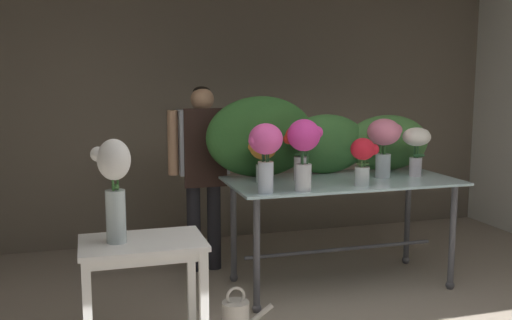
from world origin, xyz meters
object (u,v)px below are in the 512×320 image
at_px(vase_ivory_tulips, 417,143).
at_px(vase_fuchsia_hydrangea, 265,148).
at_px(vase_white_roses_tall, 114,182).
at_px(display_table_glass, 342,197).
at_px(vase_crimson_dahlias, 363,157).
at_px(watering_can, 237,318).
at_px(vase_magenta_snapdragons, 304,145).
at_px(side_table_white, 143,258).
at_px(vase_rosy_peonies, 384,139).
at_px(florist, 203,158).
at_px(vase_sunset_stock, 263,152).
at_px(vase_scarlet_freesia, 301,143).

bearing_deg(vase_ivory_tulips, vase_fuchsia_hydrangea, -167.37).
distance_m(vase_ivory_tulips, vase_white_roses_tall, 2.57).
distance_m(vase_ivory_tulips, vase_fuchsia_hydrangea, 1.44).
relative_size(display_table_glass, vase_crimson_dahlias, 5.04).
bearing_deg(watering_can, vase_magenta_snapdragons, 29.53).
bearing_deg(side_table_white, vase_rosy_peonies, 20.91).
distance_m(florist, vase_rosy_peonies, 1.54).
bearing_deg(vase_fuchsia_hydrangea, side_table_white, -154.34).
height_order(vase_white_roses_tall, watering_can, vase_white_roses_tall).
height_order(vase_sunset_stock, vase_magenta_snapdragons, vase_magenta_snapdragons).
relative_size(florist, vase_ivory_tulips, 3.99).
xyz_separation_m(vase_scarlet_freesia, vase_crimson_dahlias, (0.37, -0.33, -0.08)).
xyz_separation_m(side_table_white, vase_sunset_stock, (1.02, 0.84, 0.50)).
bearing_deg(vase_rosy_peonies, vase_ivory_tulips, -4.64).
height_order(side_table_white, vase_scarlet_freesia, vase_scarlet_freesia).
bearing_deg(florist, display_table_glass, -34.90).
distance_m(display_table_glass, vase_rosy_peonies, 0.59).
relative_size(display_table_glass, florist, 1.13).
bearing_deg(vase_ivory_tulips, vase_rosy_peonies, 175.36).
bearing_deg(watering_can, florist, 87.30).
bearing_deg(vase_magenta_snapdragons, vase_ivory_tulips, 15.98).
height_order(display_table_glass, vase_fuchsia_hydrangea, vase_fuchsia_hydrangea).
bearing_deg(florist, vase_crimson_dahlias, -43.19).
bearing_deg(watering_can, vase_sunset_stock, 61.10).
relative_size(vase_sunset_stock, vase_ivory_tulips, 0.96).
distance_m(side_table_white, vase_scarlet_freesia, 1.66).
relative_size(vase_scarlet_freesia, vase_crimson_dahlias, 1.25).
height_order(vase_scarlet_freesia, vase_ivory_tulips, vase_scarlet_freesia).
bearing_deg(vase_fuchsia_hydrangea, display_table_glass, 24.25).
bearing_deg(vase_sunset_stock, florist, 119.19).
height_order(vase_rosy_peonies, watering_can, vase_rosy_peonies).
bearing_deg(florist, side_table_white, -114.50).
bearing_deg(side_table_white, vase_white_roses_tall, 179.77).
bearing_deg(vase_white_roses_tall, vase_fuchsia_hydrangea, 22.38).
xyz_separation_m(side_table_white, vase_fuchsia_hydrangea, (0.91, 0.44, 0.58)).
height_order(florist, vase_white_roses_tall, florist).
xyz_separation_m(vase_magenta_snapdragons, vase_rosy_peonies, (0.83, 0.34, -0.02)).
bearing_deg(vase_magenta_snapdragons, vase_rosy_peonies, 22.46).
height_order(vase_rosy_peonies, vase_scarlet_freesia, vase_rosy_peonies).
xyz_separation_m(vase_rosy_peonies, vase_scarlet_freesia, (-0.70, 0.05, -0.02)).
height_order(vase_ivory_tulips, watering_can, vase_ivory_tulips).
bearing_deg(vase_ivory_tulips, side_table_white, -162.02).
bearing_deg(display_table_glass, vase_fuchsia_hydrangea, -155.75).
bearing_deg(watering_can, display_table_glass, 32.75).
height_order(florist, vase_sunset_stock, florist).
distance_m(vase_magenta_snapdragons, vase_fuchsia_hydrangea, 0.29).
distance_m(display_table_glass, vase_scarlet_freesia, 0.56).
distance_m(side_table_white, vase_fuchsia_hydrangea, 1.16).
distance_m(display_table_glass, vase_ivory_tulips, 0.77).
relative_size(vase_magenta_snapdragons, watering_can, 1.48).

